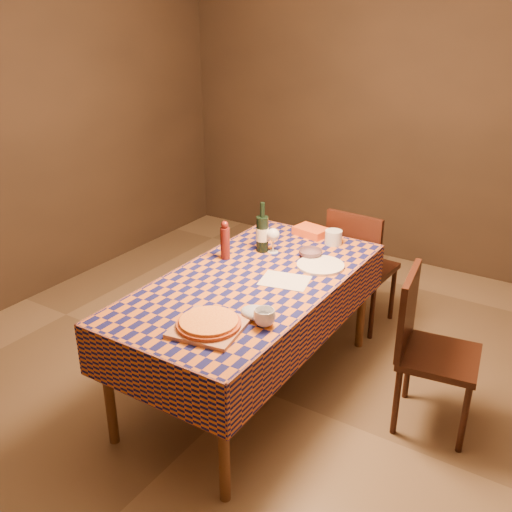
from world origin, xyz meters
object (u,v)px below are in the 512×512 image
at_px(white_plate, 320,265).
at_px(chair_right, 425,343).
at_px(dining_table, 251,291).
at_px(bowl, 310,253).
at_px(chair_far, 359,263).
at_px(cutting_board, 209,327).
at_px(pizza, 209,323).
at_px(wine_bottle, 262,233).

bearing_deg(white_plate, chair_right, -8.61).
bearing_deg(dining_table, bowl, 73.71).
bearing_deg(chair_far, white_plate, -87.80).
distance_m(cutting_board, bowl, 1.07).
relative_size(pizza, white_plate, 1.29).
distance_m(dining_table, wine_bottle, 0.48).
distance_m(chair_far, chair_right, 1.10).
bearing_deg(chair_far, wine_bottle, -120.96).
relative_size(white_plate, chair_right, 0.31).
xyz_separation_m(dining_table, bowl, (0.14, 0.48, 0.10)).
height_order(cutting_board, white_plate, cutting_board).
bearing_deg(chair_far, chair_right, -47.33).
relative_size(bowl, white_plate, 0.51).
bearing_deg(bowl, cutting_board, -90.45).
xyz_separation_m(cutting_board, white_plate, (0.13, 0.97, -0.00)).
bearing_deg(bowl, chair_right, -13.98).
bearing_deg(wine_bottle, cutting_board, -72.90).
xyz_separation_m(dining_table, wine_bottle, (-0.17, 0.40, 0.20)).
relative_size(dining_table, chair_right, 1.98).
bearing_deg(chair_right, white_plate, 171.39).
bearing_deg(pizza, dining_table, 102.55).
xyz_separation_m(dining_table, pizza, (0.13, -0.59, 0.11)).
height_order(wine_bottle, white_plate, wine_bottle).
height_order(wine_bottle, chair_far, wine_bottle).
bearing_deg(white_plate, bowl, 140.68).
bearing_deg(wine_bottle, chair_far, 59.04).
distance_m(dining_table, cutting_board, 0.61).
xyz_separation_m(dining_table, cutting_board, (0.13, -0.59, 0.09)).
relative_size(dining_table, bowl, 12.24).
distance_m(cutting_board, wine_bottle, 1.04).
height_order(dining_table, white_plate, white_plate).
distance_m(pizza, chair_right, 1.24).
distance_m(dining_table, chair_far, 1.12).
bearing_deg(cutting_board, white_plate, 82.27).
distance_m(dining_table, chair_right, 1.03).
height_order(dining_table, pizza, pizza).
bearing_deg(pizza, white_plate, 82.27).
xyz_separation_m(wine_bottle, chair_far, (0.41, 0.68, -0.37)).
distance_m(bowl, wine_bottle, 0.34).
distance_m(dining_table, pizza, 0.61).
relative_size(dining_table, wine_bottle, 5.55).
distance_m(wine_bottle, chair_right, 1.22).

